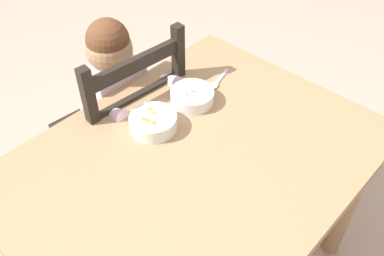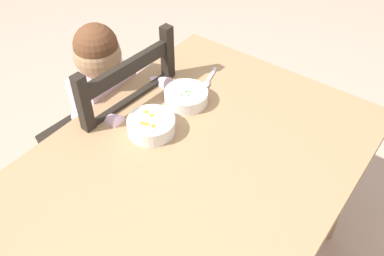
% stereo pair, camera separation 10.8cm
% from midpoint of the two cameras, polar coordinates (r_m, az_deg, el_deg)
% --- Properties ---
extents(dining_table, '(1.14, 0.87, 0.72)m').
position_cam_midpoint_polar(dining_table, '(1.38, 2.60, -6.96)').
color(dining_table, '#9F7C55').
rests_on(dining_table, ground).
extents(dining_chair, '(0.45, 0.45, 0.92)m').
position_cam_midpoint_polar(dining_chair, '(1.78, -7.42, -0.49)').
color(dining_chair, black).
rests_on(dining_chair, ground).
extents(child_figure, '(0.32, 0.31, 0.95)m').
position_cam_midpoint_polar(child_figure, '(1.66, -7.73, 3.98)').
color(child_figure, silver).
rests_on(child_figure, ground).
extents(bowl_of_peas, '(0.15, 0.15, 0.05)m').
position_cam_midpoint_polar(bowl_of_peas, '(1.47, 2.12, 4.22)').
color(bowl_of_peas, white).
rests_on(bowl_of_peas, dining_table).
extents(bowl_of_carrots, '(0.15, 0.15, 0.05)m').
position_cam_midpoint_polar(bowl_of_carrots, '(1.37, -2.99, 0.73)').
color(bowl_of_carrots, white).
rests_on(bowl_of_carrots, dining_table).
extents(spoon, '(0.14, 0.06, 0.01)m').
position_cam_midpoint_polar(spoon, '(1.57, 5.27, 6.00)').
color(spoon, silver).
rests_on(spoon, dining_table).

